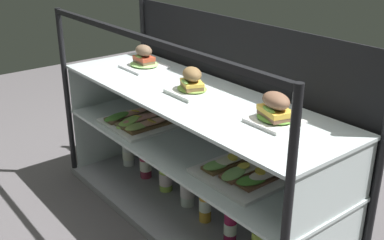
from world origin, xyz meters
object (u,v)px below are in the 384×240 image
Objects in this scene: plated_roll_sandwich_mid_right at (144,60)px; plated_roll_sandwich_near_right_corner at (275,111)px; open_sandwich_tray_near_right_corner at (140,121)px; juice_bottle_near_post at (145,163)px; plated_roll_sandwich_right_of_center at (192,84)px; juice_bottle_back_center at (166,175)px; open_sandwich_tray_far_right at (245,171)px; juice_bottle_front_left_end at (128,152)px; juice_bottle_front_right_end at (230,225)px; juice_bottle_front_middle at (188,187)px; juice_bottle_front_fourth at (205,204)px.

plated_roll_sandwich_mid_right is 0.92m from plated_roll_sandwich_near_right_corner.
open_sandwich_tray_near_right_corner reaches higher than juice_bottle_near_post.
juice_bottle_back_center is at bearing 174.84° from plated_roll_sandwich_right_of_center.
plated_roll_sandwich_near_right_corner reaches higher than juice_bottle_near_post.
plated_roll_sandwich_mid_right reaches higher than plated_roll_sandwich_right_of_center.
plated_roll_sandwich_right_of_center is 1.05× the size of plated_roll_sandwich_near_right_corner.
plated_roll_sandwich_near_right_corner is 0.86m from open_sandwich_tray_near_right_corner.
open_sandwich_tray_far_right reaches higher than juice_bottle_near_post.
plated_roll_sandwich_near_right_corner is at bearing 1.13° from juice_bottle_front_left_end.
plated_roll_sandwich_mid_right reaches higher than juice_bottle_near_post.
plated_roll_sandwich_near_right_corner is 0.30m from open_sandwich_tray_far_right.
juice_bottle_near_post is 0.70m from juice_bottle_front_right_end.
juice_bottle_back_center is at bearing 30.94° from open_sandwich_tray_near_right_corner.
plated_roll_sandwich_near_right_corner reaches higher than juice_bottle_back_center.
plated_roll_sandwich_right_of_center is 0.64m from juice_bottle_front_right_end.
plated_roll_sandwich_right_of_center and plated_roll_sandwich_near_right_corner have the same top height.
juice_bottle_front_middle is at bearing 159.00° from plated_roll_sandwich_right_of_center.
plated_roll_sandwich_mid_right is 0.94m from juice_bottle_front_right_end.
juice_bottle_front_fourth is 0.18m from juice_bottle_front_right_end.
juice_bottle_front_left_end is (-0.61, 0.02, -0.57)m from plated_roll_sandwich_right_of_center.
juice_bottle_front_left_end is 0.71m from juice_bottle_front_fourth.
juice_bottle_front_left_end is 0.37m from juice_bottle_back_center.
open_sandwich_tray_near_right_corner reaches higher than juice_bottle_front_fourth.
plated_roll_sandwich_mid_right reaches higher than juice_bottle_back_center.
plated_roll_sandwich_mid_right is at bearing 178.72° from plated_roll_sandwich_near_right_corner.
plated_roll_sandwich_right_of_center is at bearing -177.23° from juice_bottle_front_fourth.
juice_bottle_front_right_end is at bearing -165.99° from plated_roll_sandwich_near_right_corner.
plated_roll_sandwich_mid_right reaches higher than juice_bottle_front_right_end.
juice_bottle_near_post is (0.18, -0.00, 0.01)m from juice_bottle_front_left_end.
juice_bottle_front_fourth is at bearing -174.45° from plated_roll_sandwich_near_right_corner.
plated_roll_sandwich_near_right_corner is 0.90m from juice_bottle_back_center.
plated_roll_sandwich_mid_right is 0.92× the size of juice_bottle_near_post.
juice_bottle_front_left_end is 0.96× the size of juice_bottle_near_post.
juice_bottle_front_right_end is at bearing -0.77° from plated_roll_sandwich_right_of_center.
plated_roll_sandwich_mid_right is at bearing 133.59° from juice_bottle_near_post.
open_sandwich_tray_far_right is 1.63× the size of juice_bottle_near_post.
juice_bottle_front_middle is (0.40, -0.03, -0.55)m from plated_roll_sandwich_mid_right.
juice_bottle_front_left_end is at bearing -163.81° from plated_roll_sandwich_mid_right.
juice_bottle_near_post is (0.04, -0.04, -0.56)m from plated_roll_sandwich_mid_right.
plated_roll_sandwich_near_right_corner is 0.80× the size of juice_bottle_near_post.
plated_roll_sandwich_mid_right is 0.96× the size of juice_bottle_front_left_end.
plated_roll_sandwich_near_right_corner is 0.77× the size of juice_bottle_front_fourth.
plated_roll_sandwich_right_of_center is at bearing -1.68° from juice_bottle_front_left_end.
juice_bottle_front_middle is at bearing 172.78° from juice_bottle_front_fourth.
open_sandwich_tray_far_right is 1.57× the size of juice_bottle_front_fourth.
plated_roll_sandwich_mid_right is 1.15× the size of plated_roll_sandwich_near_right_corner.
juice_bottle_front_middle is at bearing 0.72° from juice_bottle_front_left_end.
juice_bottle_front_middle is (-0.51, -0.01, -0.55)m from plated_roll_sandwich_near_right_corner.
juice_bottle_front_fourth is at bearing 6.45° from open_sandwich_tray_near_right_corner.
juice_bottle_back_center is 0.18m from juice_bottle_front_middle.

